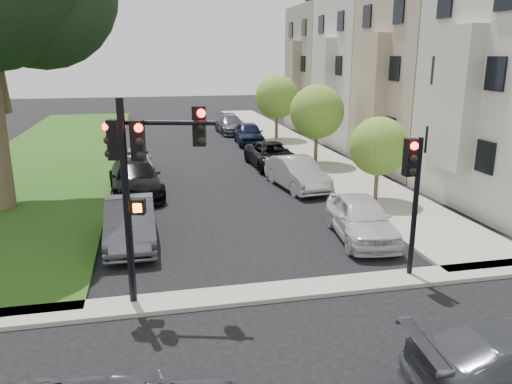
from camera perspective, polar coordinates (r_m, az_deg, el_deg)
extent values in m
plane|color=black|center=(11.91, 5.36, -15.70)|extent=(140.00, 140.00, 0.00)
cube|color=#274916|center=(34.71, -21.81, 4.18)|extent=(8.00, 44.00, 0.12)
cube|color=gray|center=(35.65, 4.08, 5.51)|extent=(3.50, 44.00, 0.12)
cube|color=gray|center=(13.56, 2.77, -11.26)|extent=(60.00, 1.00, 0.12)
cube|color=gray|center=(21.36, 21.77, 9.91)|extent=(0.70, 2.20, 5.50)
cube|color=black|center=(21.48, 22.72, 12.52)|extent=(0.08, 3.60, 6.00)
cube|color=gray|center=(29.71, 20.06, 12.27)|extent=(7.00, 7.40, 10.00)
cube|color=gray|center=(27.89, 13.12, 11.61)|extent=(0.70, 2.20, 5.50)
cube|color=black|center=(27.98, 13.81, 13.63)|extent=(0.08, 3.60, 6.00)
cube|color=beige|center=(36.29, 13.67, 13.14)|extent=(7.00, 7.40, 10.00)
cube|color=beige|center=(34.81, 7.77, 12.53)|extent=(0.70, 2.20, 5.50)
cube|color=black|center=(34.89, 8.31, 14.16)|extent=(0.08, 3.60, 6.00)
cube|color=gray|center=(43.17, 9.26, 13.65)|extent=(7.00, 7.40, 10.00)
cube|color=gray|center=(41.94, 4.19, 13.08)|extent=(0.70, 2.20, 5.50)
cube|color=black|center=(41.99, 4.63, 14.44)|extent=(0.08, 3.60, 6.00)
cylinder|color=#433927|center=(21.86, 13.58, 1.02)|extent=(0.18, 0.18, 1.76)
sphere|color=#608E1D|center=(21.53, 13.84, 5.11)|extent=(2.47, 2.47, 2.47)
cylinder|color=#433927|center=(28.93, 6.86, 5.21)|extent=(0.22, 0.22, 2.19)
sphere|color=#608E1D|center=(28.66, 6.99, 9.09)|extent=(3.06, 3.06, 3.06)
cylinder|color=#433927|center=(37.39, 2.36, 7.66)|extent=(0.23, 0.23, 2.28)
sphere|color=#608E1D|center=(37.17, 2.40, 10.80)|extent=(3.19, 3.19, 3.19)
cylinder|color=black|center=(12.41, -14.53, -1.66)|extent=(0.22, 0.22, 5.20)
cylinder|color=black|center=(12.00, -9.87, 7.81)|extent=(2.16, 0.68, 0.12)
cube|color=black|center=(12.04, -13.36, 5.73)|extent=(0.36, 0.33, 0.95)
cube|color=black|center=(12.06, -6.50, 7.50)|extent=(0.36, 0.33, 0.95)
cube|color=black|center=(12.31, -15.92, 5.76)|extent=(0.33, 0.36, 0.95)
sphere|color=#FF0C05|center=(11.85, -13.47, 7.14)|extent=(0.20, 0.20, 0.20)
sphere|color=black|center=(11.95, -13.28, 4.10)|extent=(0.20, 0.20, 0.20)
cube|color=black|center=(12.40, -13.37, -1.60)|extent=(0.40, 0.33, 0.38)
cube|color=#FF5905|center=(12.27, -13.38, -1.79)|extent=(0.22, 0.03, 0.22)
cylinder|color=black|center=(14.44, 17.69, -1.95)|extent=(0.15, 0.15, 4.03)
cube|color=black|center=(13.96, 17.24, 3.79)|extent=(0.33, 0.29, 1.01)
sphere|color=#FF0C05|center=(13.77, 17.67, 5.04)|extent=(0.21, 0.21, 0.21)
imported|color=silver|center=(17.49, 11.93, -2.92)|extent=(2.30, 4.56, 1.49)
imported|color=#999BA0|center=(23.64, 4.70, 2.14)|extent=(2.20, 4.71, 1.49)
imported|color=black|center=(28.17, 1.89, 4.22)|extent=(2.50, 5.09, 1.39)
imported|color=black|center=(35.73, -0.83, 6.72)|extent=(2.10, 4.64, 1.55)
imported|color=#3F4247|center=(40.87, -2.94, 7.72)|extent=(2.23, 5.04, 1.44)
imported|color=#3F4247|center=(17.17, -14.17, -3.38)|extent=(1.68, 4.59, 1.50)
imported|color=black|center=(23.20, -13.64, 1.56)|extent=(2.73, 5.52, 1.54)
imported|color=#999BA0|center=(27.97, -13.35, 3.63)|extent=(1.62, 3.84, 1.30)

